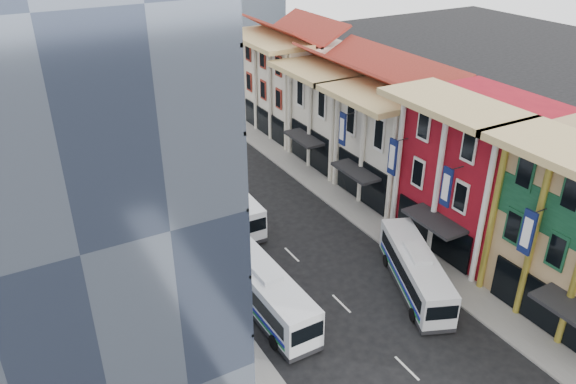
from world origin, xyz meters
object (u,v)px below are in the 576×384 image
bus_right (415,270)px  office_tower (27,127)px  bus_left_far (228,201)px  bus_left_near (264,289)px

bus_right → office_tower: bearing=-170.7°
bus_left_far → bus_right: (7.50, -15.81, -0.06)m
bus_left_near → bus_left_far: size_ratio=1.04×
bus_left_far → office_tower: bearing=-143.3°
bus_left_near → bus_right: bearing=-17.8°
bus_left_near → bus_left_far: bearing=75.7°
office_tower → bus_left_far: office_tower is taller
office_tower → bus_left_far: size_ratio=2.83×
office_tower → bus_right: size_ratio=2.93×
office_tower → bus_left_near: (12.01, -1.95, -13.23)m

